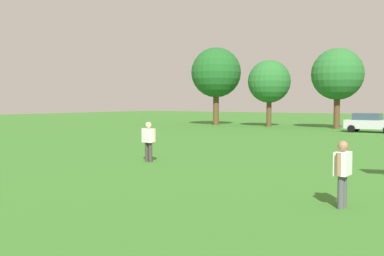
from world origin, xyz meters
name	(u,v)px	position (x,y,z in m)	size (l,w,h in m)	color
ground_plane	(375,150)	(0.00, 30.00, 0.00)	(160.00, 160.00, 0.00)	#387528
adult_bystander	(343,168)	(2.40, 14.70, 1.00)	(0.33, 0.81, 1.69)	#4C4C51
bystander_near_trees	(149,138)	(-7.24, 19.02, 1.05)	(0.83, 0.45, 1.77)	#3F3833
parked_car_silver_0	(370,123)	(-3.52, 45.14, 0.86)	(4.30, 2.02, 1.68)	silver
tree_far_left	(216,73)	(-21.23, 48.82, 5.97)	(5.68, 5.68, 8.85)	brown
tree_left	(269,82)	(-14.83, 49.18, 4.81)	(4.58, 4.58, 7.13)	brown
tree_right	(337,74)	(-7.60, 49.25, 5.37)	(5.11, 5.11, 7.96)	brown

